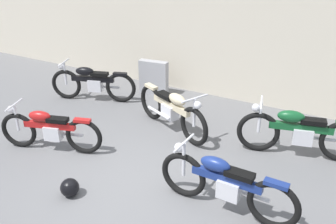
{
  "coord_description": "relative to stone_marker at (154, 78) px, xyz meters",
  "views": [
    {
      "loc": [
        2.94,
        -3.95,
        3.68
      ],
      "look_at": [
        -0.24,
        1.79,
        0.55
      ],
      "focal_mm": 39.72,
      "sensor_mm": 36.0,
      "label": 1
    }
  ],
  "objects": [
    {
      "name": "motorcycle_blue",
      "position": [
        3.2,
        -3.34,
        0.03
      ],
      "size": [
        2.14,
        0.6,
        0.96
      ],
      "rotation": [
        0.0,
        0.0,
        3.11
      ],
      "color": "black",
      "rests_on": "ground_plane"
    },
    {
      "name": "ground_plane",
      "position": [
        1.65,
        -3.6,
        -0.43
      ],
      "size": [
        40.0,
        40.0,
        0.0
      ],
      "primitive_type": "plane",
      "color": "slate"
    },
    {
      "name": "motorcycle_green",
      "position": [
        3.81,
        -1.28,
        0.05
      ],
      "size": [
        2.19,
        0.81,
        1.0
      ],
      "rotation": [
        0.0,
        0.0,
        3.39
      ],
      "color": "black",
      "rests_on": "ground_plane"
    },
    {
      "name": "stone_marker",
      "position": [
        0.0,
        0.0,
        0.0
      ],
      "size": [
        0.76,
        0.28,
        0.87
      ],
      "primitive_type": "cube",
      "rotation": [
        0.0,
        0.0,
        0.11
      ],
      "color": "#9E9EA3",
      "rests_on": "ground_plane"
    },
    {
      "name": "motorcycle_red",
      "position": [
        -0.26,
        -3.31,
        0.0
      ],
      "size": [
        1.93,
        0.83,
        0.9
      ],
      "rotation": [
        0.0,
        0.0,
        3.46
      ],
      "color": "black",
      "rests_on": "ground_plane"
    },
    {
      "name": "motorcycle_cream",
      "position": [
        1.36,
        -1.54,
        0.04
      ],
      "size": [
        2.05,
        1.08,
        0.99
      ],
      "rotation": [
        0.0,
        0.0,
        -0.43
      ],
      "color": "black",
      "rests_on": "ground_plane"
    },
    {
      "name": "building_wall",
      "position": [
        1.65,
        0.78,
        1.36
      ],
      "size": [
        18.0,
        0.3,
        3.59
      ],
      "primitive_type": "cube",
      "color": "beige",
      "rests_on": "ground_plane"
    },
    {
      "name": "helmet",
      "position": [
        0.99,
        -4.19,
        -0.29
      ],
      "size": [
        0.29,
        0.29,
        0.29
      ],
      "primitive_type": "sphere",
      "color": "black",
      "rests_on": "ground_plane"
    },
    {
      "name": "motorcycle_black",
      "position": [
        -1.08,
        -1.08,
        0.03
      ],
      "size": [
        2.03,
        0.92,
        0.95
      ],
      "rotation": [
        0.0,
        0.0,
        3.49
      ],
      "color": "black",
      "rests_on": "ground_plane"
    }
  ]
}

